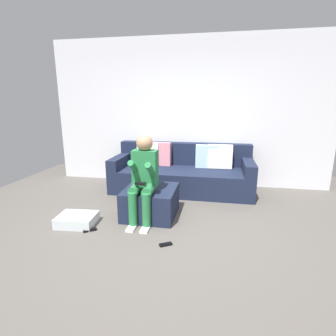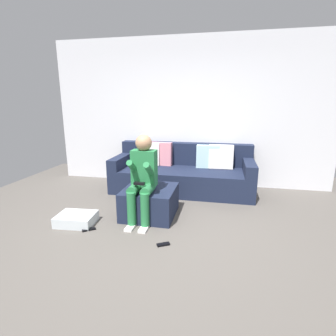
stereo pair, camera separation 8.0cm
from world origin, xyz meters
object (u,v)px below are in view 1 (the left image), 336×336
Objects in this scene: ottoman at (151,202)px; remote_near_ottoman at (166,244)px; remote_by_storage_bin at (90,230)px; storage_bin at (77,220)px; person_seated at (143,175)px; couch_sectional at (182,173)px.

remote_near_ottoman is at bearing -64.46° from ottoman.
storage_bin is at bearing 113.46° from remote_by_storage_bin.
ottoman is 5.04× the size of remote_near_ottoman.
person_seated is at bearing -1.30° from remote_by_storage_bin.
person_seated reaches higher than remote_by_storage_bin.
ottoman is at bearing 28.50° from storage_bin.
ottoman is 0.90m from remote_by_storage_bin.
ottoman is at bearing 6.53° from remote_by_storage_bin.
storage_bin is 2.92× the size of remote_by_storage_bin.
storage_bin is (-0.84, -0.30, -0.57)m from person_seated.
remote_near_ottoman is 1.01m from remote_by_storage_bin.
remote_by_storage_bin is (-1.00, 0.16, 0.00)m from remote_near_ottoman.
remote_near_ottoman is (0.08, -2.00, -0.30)m from couch_sectional.
person_seated reaches higher than remote_near_ottoman.
remote_near_ottoman is (0.41, -0.59, -0.63)m from person_seated.
remote_near_ottoman is (0.37, -0.77, -0.19)m from ottoman.
couch_sectional is 1.49m from person_seated.
couch_sectional is 5.12× the size of storage_bin.
person_seated is at bearing 19.52° from storage_bin.
person_seated is 0.96m from remote_near_ottoman.
ottoman is 1.52× the size of storage_bin.
ottoman is (-0.29, -1.23, -0.12)m from couch_sectional.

